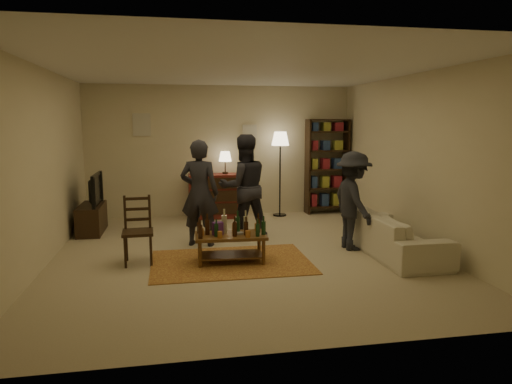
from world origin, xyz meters
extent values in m
plane|color=#C6B793|center=(0.00, 0.00, 0.00)|extent=(6.00, 6.00, 0.00)
plane|color=beige|center=(0.00, 3.00, 1.35)|extent=(5.50, 0.00, 5.50)
plane|color=beige|center=(-2.75, 0.00, 1.35)|extent=(0.00, 6.00, 6.00)
plane|color=beige|center=(2.75, 0.00, 1.35)|extent=(0.00, 6.00, 6.00)
plane|color=beige|center=(0.00, -3.00, 1.35)|extent=(5.50, 0.00, 5.50)
plane|color=white|center=(0.00, 0.00, 2.70)|extent=(6.00, 6.00, 0.00)
cube|color=beige|center=(-1.60, 2.98, 1.90)|extent=(0.35, 0.03, 0.45)
cube|color=beige|center=(0.60, 2.98, 1.70)|extent=(0.30, 0.03, 0.40)
cube|color=brown|center=(-0.24, -0.39, 0.01)|extent=(2.20, 1.50, 0.01)
cube|color=brown|center=(-0.24, -0.39, 0.38)|extent=(1.00, 0.57, 0.04)
cube|color=brown|center=(-0.24, -0.39, 0.11)|extent=(0.90, 0.47, 0.02)
cylinder|color=brown|center=(-0.68, -0.58, 0.18)|extent=(0.05, 0.05, 0.36)
cylinder|color=brown|center=(0.19, -0.62, 0.18)|extent=(0.05, 0.05, 0.36)
cylinder|color=brown|center=(-0.66, -0.17, 0.18)|extent=(0.05, 0.05, 0.36)
cylinder|color=brown|center=(0.20, -0.20, 0.18)|extent=(0.05, 0.05, 0.36)
cylinder|color=#B06728|center=(-0.64, -0.39, 0.45)|extent=(0.07, 0.07, 0.10)
cylinder|color=#B06728|center=(-0.40, -0.56, 0.45)|extent=(0.07, 0.07, 0.09)
cylinder|color=#B06728|center=(-0.16, -0.19, 0.46)|extent=(0.07, 0.07, 0.11)
cylinder|color=#B06728|center=(-0.03, -0.59, 0.45)|extent=(0.07, 0.07, 0.09)
cylinder|color=#B06728|center=(0.17, -0.22, 0.45)|extent=(0.07, 0.07, 0.10)
cube|color=#5E2F82|center=(-0.42, -0.36, 0.49)|extent=(0.16, 0.12, 0.18)
cylinder|color=gray|center=(-0.12, -0.42, 0.41)|extent=(0.12, 0.12, 0.03)
cube|color=black|center=(-1.50, -0.22, 0.44)|extent=(0.43, 0.43, 0.04)
cylinder|color=black|center=(-1.66, -0.40, 0.22)|extent=(0.04, 0.04, 0.43)
cylinder|color=black|center=(-1.33, -0.38, 0.22)|extent=(0.04, 0.04, 0.43)
cylinder|color=black|center=(-1.68, -0.06, 0.22)|extent=(0.04, 0.04, 0.43)
cylinder|color=black|center=(-1.34, -0.04, 0.22)|extent=(0.04, 0.04, 0.43)
cube|color=black|center=(-1.51, -0.05, 0.71)|extent=(0.34, 0.05, 0.49)
cube|color=black|center=(-2.45, 1.80, 0.25)|extent=(0.40, 1.00, 0.50)
imported|color=black|center=(-2.43, 1.80, 0.78)|extent=(0.13, 0.97, 0.56)
cube|color=maroon|center=(-0.20, 2.72, 0.45)|extent=(1.00, 0.48, 0.90)
cube|color=black|center=(-0.20, 2.47, 0.22)|extent=(0.92, 0.02, 0.22)
cube|color=black|center=(-0.20, 2.47, 0.48)|extent=(0.92, 0.02, 0.22)
cube|color=black|center=(-0.20, 2.47, 0.74)|extent=(0.92, 0.02, 0.22)
cylinder|color=black|center=(0.05, 2.72, 0.92)|extent=(0.12, 0.12, 0.04)
cylinder|color=black|center=(0.05, 2.72, 1.05)|extent=(0.02, 0.02, 0.22)
cone|color=#FFE5B2|center=(0.05, 2.72, 1.26)|extent=(0.26, 0.26, 0.20)
cube|color=black|center=(1.82, 2.78, 1.00)|extent=(0.04, 0.34, 2.00)
cube|color=black|center=(2.68, 2.78, 1.00)|extent=(0.04, 0.34, 2.00)
cube|color=black|center=(2.25, 2.78, 0.15)|extent=(0.90, 0.34, 0.03)
cube|color=black|center=(2.25, 2.78, 0.55)|extent=(0.90, 0.34, 0.03)
cube|color=black|center=(2.25, 2.78, 0.95)|extent=(0.90, 0.34, 0.03)
cube|color=black|center=(2.25, 2.78, 1.35)|extent=(0.90, 0.34, 0.03)
cube|color=black|center=(2.25, 2.78, 1.75)|extent=(0.90, 0.34, 0.03)
cube|color=black|center=(2.25, 2.78, 2.00)|extent=(0.90, 0.34, 0.03)
cube|color=maroon|center=(1.95, 2.78, 0.29)|extent=(0.12, 0.22, 0.26)
cube|color=navy|center=(2.20, 2.78, 0.29)|extent=(0.15, 0.22, 0.26)
cube|color=#9EA035|center=(2.47, 2.78, 0.29)|extent=(0.18, 0.22, 0.26)
cube|color=navy|center=(1.95, 2.78, 0.69)|extent=(0.12, 0.22, 0.24)
cube|color=#9EA035|center=(2.20, 2.78, 0.69)|extent=(0.15, 0.22, 0.24)
cube|color=maroon|center=(2.47, 2.78, 0.69)|extent=(0.18, 0.22, 0.24)
cube|color=#9EA035|center=(1.95, 2.78, 1.07)|extent=(0.12, 0.22, 0.22)
cube|color=maroon|center=(2.20, 2.78, 1.07)|extent=(0.15, 0.22, 0.22)
cube|color=navy|center=(2.47, 2.78, 1.07)|extent=(0.18, 0.22, 0.22)
cube|color=maroon|center=(1.95, 2.78, 1.47)|extent=(0.12, 0.22, 0.20)
cube|color=navy|center=(2.20, 2.78, 1.47)|extent=(0.15, 0.22, 0.20)
cube|color=#9EA035|center=(2.47, 2.78, 1.47)|extent=(0.18, 0.22, 0.20)
cube|color=navy|center=(1.95, 2.78, 1.85)|extent=(0.12, 0.22, 0.18)
cube|color=#9EA035|center=(2.20, 2.78, 1.85)|extent=(0.15, 0.22, 0.18)
cube|color=maroon|center=(2.47, 2.78, 1.85)|extent=(0.18, 0.22, 0.18)
cylinder|color=black|center=(1.19, 2.65, 0.01)|extent=(0.28, 0.28, 0.03)
cylinder|color=black|center=(1.19, 2.65, 0.78)|extent=(0.03, 0.03, 1.56)
cone|color=#FFE5B2|center=(1.19, 2.65, 1.62)|extent=(0.36, 0.36, 0.28)
imported|color=beige|center=(2.20, -0.40, 0.30)|extent=(0.81, 2.08, 0.61)
imported|color=#24232A|center=(-0.60, 0.61, 0.84)|extent=(0.71, 0.57, 1.69)
imported|color=#26252C|center=(0.16, 0.93, 0.88)|extent=(0.94, 0.78, 1.75)
imported|color=#222328|center=(1.70, -0.03, 0.76)|extent=(0.62, 1.01, 1.51)
camera|label=1|loc=(-1.00, -6.54, 1.94)|focal=32.00mm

